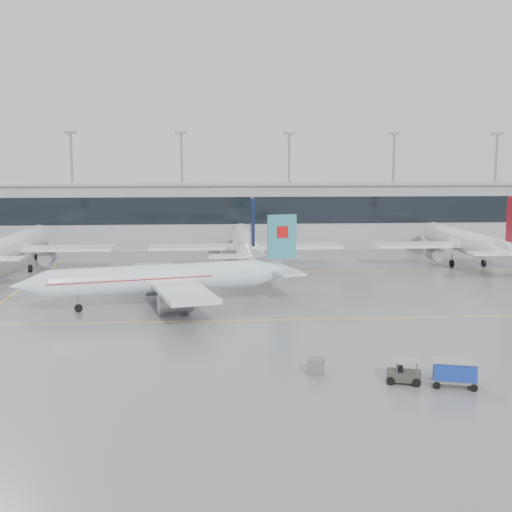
{
  "coord_description": "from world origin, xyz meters",
  "views": [
    {
      "loc": [
        -5.7,
        -64.44,
        15.98
      ],
      "look_at": [
        0.0,
        12.0,
        5.0
      ],
      "focal_mm": 45.0,
      "sensor_mm": 36.0,
      "label": 1
    }
  ],
  "objects": [
    {
      "name": "taxi_line_north",
      "position": [
        0.0,
        30.0,
        0.01
      ],
      "size": [
        120.0,
        0.25,
        0.01
      ],
      "primitive_type": "cube",
      "color": "yellow",
      "rests_on": "ground"
    },
    {
      "name": "gse_unit",
      "position": [
        2.41,
        -17.44,
        0.62
      ],
      "size": [
        1.5,
        1.44,
        1.24
      ],
      "primitive_type": "cube",
      "rotation": [
        0.0,
        0.0,
        -0.28
      ],
      "color": "slate",
      "rests_on": "ground"
    },
    {
      "name": "light_masts",
      "position": [
        0.0,
        68.0,
        13.34
      ],
      "size": [
        156.4,
        1.0,
        22.6
      ],
      "color": "gray",
      "rests_on": "ground"
    },
    {
      "name": "ground",
      "position": [
        0.0,
        0.0,
        0.0
      ],
      "size": [
        320.0,
        320.0,
        0.0
      ],
      "primitive_type": "plane",
      "color": "gray",
      "rests_on": "ground"
    },
    {
      "name": "terminal_glass",
      "position": [
        0.0,
        54.45,
        7.5
      ],
      "size": [
        180.0,
        0.2,
        5.0
      ],
      "primitive_type": "cube",
      "color": "black",
      "rests_on": "ground"
    },
    {
      "name": "terminal",
      "position": [
        0.0,
        62.0,
        6.0
      ],
      "size": [
        180.0,
        15.0,
        12.0
      ],
      "primitive_type": "cube",
      "color": "gray",
      "rests_on": "ground"
    },
    {
      "name": "air_canada_jet",
      "position": [
        -10.18,
        7.63,
        3.14
      ],
      "size": [
        32.82,
        25.89,
        10.06
      ],
      "rotation": [
        0.0,
        0.0,
        3.39
      ],
      "color": "white",
      "rests_on": "ground"
    },
    {
      "name": "taxi_line_cross",
      "position": [
        -30.0,
        15.0,
        0.01
      ],
      "size": [
        0.25,
        60.0,
        0.01
      ],
      "primitive_type": "cube",
      "color": "yellow",
      "rests_on": "ground"
    },
    {
      "name": "terminal_roof",
      "position": [
        0.0,
        62.0,
        12.2
      ],
      "size": [
        182.0,
        16.0,
        0.4
      ],
      "primitive_type": "cube",
      "color": "gray",
      "rests_on": "ground"
    },
    {
      "name": "parked_jet_c",
      "position": [
        -0.0,
        33.69,
        3.71
      ],
      "size": [
        29.64,
        36.96,
        11.72
      ],
      "rotation": [
        0.0,
        0.0,
        1.57
      ],
      "color": "white",
      "rests_on": "ground"
    },
    {
      "name": "taxi_line_main",
      "position": [
        0.0,
        0.0,
        0.01
      ],
      "size": [
        120.0,
        0.25,
        0.01
      ],
      "primitive_type": "cube",
      "color": "yellow",
      "rests_on": "ground"
    },
    {
      "name": "baggage_tug",
      "position": [
        8.53,
        -19.93,
        0.63
      ],
      "size": [
        3.77,
        2.16,
        1.79
      ],
      "rotation": [
        0.0,
        0.0,
        -0.28
      ],
      "color": "#31332D",
      "rests_on": "ground"
    },
    {
      "name": "baggage_cart",
      "position": [
        11.99,
        -20.93,
        1.15
      ],
      "size": [
        3.54,
        2.57,
        1.97
      ],
      "rotation": [
        0.0,
        0.0,
        -0.28
      ],
      "color": "gray",
      "rests_on": "ground"
    },
    {
      "name": "parked_jet_d",
      "position": [
        35.0,
        33.69,
        3.71
      ],
      "size": [
        29.64,
        36.96,
        11.72
      ],
      "rotation": [
        0.0,
        0.0,
        1.57
      ],
      "color": "white",
      "rests_on": "ground"
    },
    {
      "name": "parked_jet_b",
      "position": [
        -35.0,
        33.69,
        3.71
      ],
      "size": [
        29.64,
        36.96,
        11.72
      ],
      "rotation": [
        0.0,
        0.0,
        1.57
      ],
      "color": "white",
      "rests_on": "ground"
    }
  ]
}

